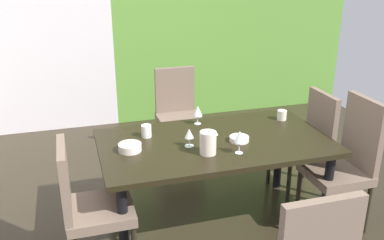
# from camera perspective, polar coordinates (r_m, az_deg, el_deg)

# --- Properties ---
(garden_window_panel) EXTENTS (3.20, 0.10, 2.64)m
(garden_window_panel) POSITION_cam_1_polar(r_m,az_deg,el_deg) (5.77, 5.71, 13.80)
(garden_window_panel) COLOR #5A8F35
(garden_window_panel) RESTS_ON ground_plane
(dining_table) EXTENTS (1.74, 0.97, 0.73)m
(dining_table) POSITION_cam_1_polar(r_m,az_deg,el_deg) (3.28, 3.05, -4.01)
(dining_table) COLOR black
(dining_table) RESTS_ON ground_plane
(chair_head_far) EXTENTS (0.44, 0.45, 0.96)m
(chair_head_far) POSITION_cam_1_polar(r_m,az_deg,el_deg) (4.46, -1.90, 1.31)
(chair_head_far) COLOR #705C4D
(chair_head_far) RESTS_ON ground_plane
(chair_left_near) EXTENTS (0.44, 0.44, 0.95)m
(chair_left_near) POSITION_cam_1_polar(r_m,az_deg,el_deg) (2.94, -13.87, -10.59)
(chair_left_near) COLOR #705C4D
(chair_left_near) RESTS_ON ground_plane
(chair_right_far) EXTENTS (0.44, 0.44, 0.93)m
(chair_right_far) POSITION_cam_1_polar(r_m,az_deg,el_deg) (3.96, 15.21, -2.26)
(chair_right_far) COLOR #705C4D
(chair_right_far) RESTS_ON ground_plane
(chair_right_near) EXTENTS (0.44, 0.44, 1.05)m
(chair_right_near) POSITION_cam_1_polar(r_m,az_deg,el_deg) (3.54, 19.97, -4.91)
(chair_right_near) COLOR #705C4D
(chair_right_near) RESTS_ON ground_plane
(wine_glass_south) EXTENTS (0.08, 0.08, 0.17)m
(wine_glass_south) POSITION_cam_1_polar(r_m,az_deg,el_deg) (3.00, 6.36, -2.28)
(wine_glass_south) COLOR silver
(wine_glass_south) RESTS_ON dining_table
(wine_glass_corner) EXTENTS (0.08, 0.08, 0.16)m
(wine_glass_corner) POSITION_cam_1_polar(r_m,az_deg,el_deg) (3.51, 0.76, 1.19)
(wine_glass_corner) COLOR silver
(wine_glass_corner) RESTS_ON dining_table
(wine_glass_right) EXTENTS (0.07, 0.07, 0.14)m
(wine_glass_right) POSITION_cam_1_polar(r_m,az_deg,el_deg) (3.10, -0.43, -1.90)
(wine_glass_right) COLOR silver
(wine_glass_right) RESTS_ON dining_table
(serving_bowl_near_shelf) EXTENTS (0.15, 0.15, 0.04)m
(serving_bowl_near_shelf) POSITION_cam_1_polar(r_m,az_deg,el_deg) (3.23, 6.31, -2.52)
(serving_bowl_near_shelf) COLOR silver
(serving_bowl_near_shelf) RESTS_ON dining_table
(serving_bowl_center) EXTENTS (0.17, 0.17, 0.05)m
(serving_bowl_center) POSITION_cam_1_polar(r_m,az_deg,el_deg) (3.09, -8.28, -3.63)
(serving_bowl_center) COLOR silver
(serving_bowl_center) RESTS_ON dining_table
(cup_left) EXTENTS (0.08, 0.08, 0.10)m
(cup_left) POSITION_cam_1_polar(r_m,az_deg,el_deg) (3.30, -6.10, -1.47)
(cup_left) COLOR white
(cup_left) RESTS_ON dining_table
(cup_west) EXTENTS (0.08, 0.08, 0.08)m
(cup_west) POSITION_cam_1_polar(r_m,az_deg,el_deg) (3.71, 11.89, 0.65)
(cup_west) COLOR beige
(cup_west) RESTS_ON dining_table
(pitcher_near_window) EXTENTS (0.13, 0.12, 0.17)m
(pitcher_near_window) POSITION_cam_1_polar(r_m,az_deg,el_deg) (2.99, 2.17, -3.03)
(pitcher_near_window) COLOR beige
(pitcher_near_window) RESTS_ON dining_table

